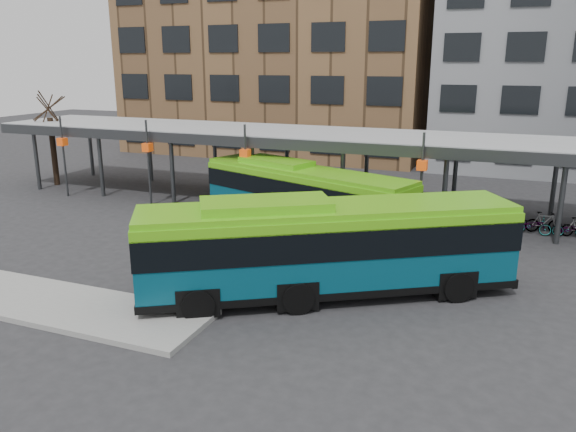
% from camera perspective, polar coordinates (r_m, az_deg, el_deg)
% --- Properties ---
extents(ground, '(120.00, 120.00, 0.00)m').
position_cam_1_polar(ground, '(20.42, -8.49, -7.50)').
color(ground, '#28282B').
rests_on(ground, ground).
extents(boarding_island, '(14.00, 3.00, 0.18)m').
position_cam_1_polar(boarding_island, '(21.54, -25.55, -7.43)').
color(boarding_island, gray).
rests_on(boarding_island, ground).
extents(canopy, '(40.00, 6.53, 4.80)m').
position_cam_1_polar(canopy, '(30.88, 3.18, 8.00)').
color(canopy, '#999B9E').
rests_on(canopy, ground).
extents(tree, '(1.64, 1.64, 5.60)m').
position_cam_1_polar(tree, '(39.84, -22.74, 6.38)').
color(tree, black).
rests_on(tree, ground).
extents(building_brick, '(26.00, 14.00, 22.00)m').
position_cam_1_polar(building_brick, '(52.11, -0.58, 18.88)').
color(building_brick, brown).
rests_on(building_brick, ground).
extents(bus_front, '(12.33, 8.99, 3.53)m').
position_cam_1_polar(bus_front, '(19.23, 3.89, -2.99)').
color(bus_front, '#08465C').
rests_on(bus_front, ground).
extents(bus_rear, '(11.58, 6.16, 3.15)m').
position_cam_1_polar(bus_rear, '(27.50, 1.63, 2.29)').
color(bus_rear, '#08465C').
rests_on(bus_rear, ground).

